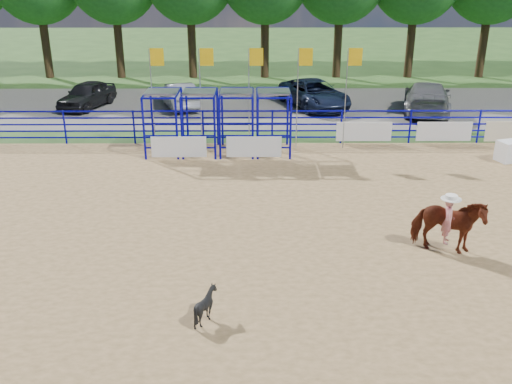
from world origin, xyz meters
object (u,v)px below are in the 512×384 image
horse_and_rider (448,223)px  car_a (87,95)px  calf (206,305)px  car_b (179,95)px  car_c (314,94)px  car_d (427,98)px

horse_and_rider → car_a: 22.27m
car_a → calf: bearing=-52.2°
car_b → calf: bearing=79.4°
calf → car_a: bearing=1.1°
car_a → car_c: 12.42m
car_a → car_b: bearing=15.7°
horse_and_rider → car_b: 19.38m
car_b → horse_and_rider: bearing=99.4°
calf → car_c: bearing=-32.7°
car_a → car_c: (12.42, 0.01, 0.03)m
horse_and_rider → car_b: horse_and_rider is taller
horse_and_rider → car_c: horse_and_rider is taller
calf → car_d: bearing=-48.7°
car_a → car_c: size_ratio=0.79×
car_b → car_a: bearing=-19.6°
car_b → car_c: size_ratio=0.78×
car_b → car_c: bearing=161.5°
horse_and_rider → calf: horse_and_rider is taller
calf → car_c: (4.40, 20.32, 0.34)m
calf → car_c: size_ratio=0.15×
car_a → car_b: car_a is taller
car_c → car_b: bearing=160.3°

